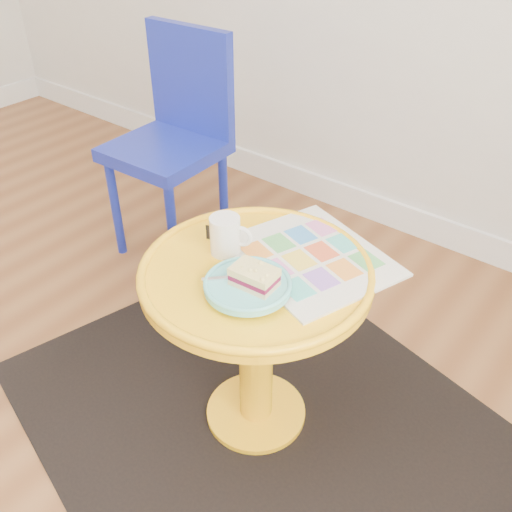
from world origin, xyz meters
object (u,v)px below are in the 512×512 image
Objects in this scene: side_table at (256,317)px; mug at (226,234)px; newspaper at (310,257)px; plate at (248,286)px; chair at (176,131)px.

mug is at bearing 173.01° from side_table.
plate reaches higher than newspaper.
plate is at bearing -54.20° from mug.
mug is at bearing -129.64° from newspaper.
mug is 0.53× the size of plate.
chair reaches higher than side_table.
plate is (0.04, -0.08, 0.17)m from side_table.
side_table is 0.21m from newspaper.
newspaper is 0.21m from mug.
chair is 4.31× the size of plate.
side_table is 5.34× the size of mug.
newspaper is 1.90× the size of plate.
mug reaches higher than plate.
newspaper is 0.20m from plate.
chair is at bearing 146.55° from side_table.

